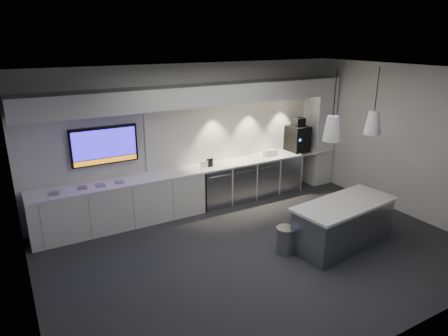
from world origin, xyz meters
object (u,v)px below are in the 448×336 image
bin (286,240)px  coffee_machine (298,137)px  island (343,224)px  wall_tv (104,145)px

bin → coffee_machine: (2.19, 2.43, 1.00)m
island → coffee_machine: (1.18, 2.72, 0.82)m
wall_tv → bin: size_ratio=2.71×
island → bin: island is taller
bin → island: bearing=-16.3°
wall_tv → bin: wall_tv is taller
island → bin: size_ratio=4.35×
wall_tv → island: bearing=-42.2°
wall_tv → island: 4.56m
wall_tv → coffee_machine: wall_tv is taller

